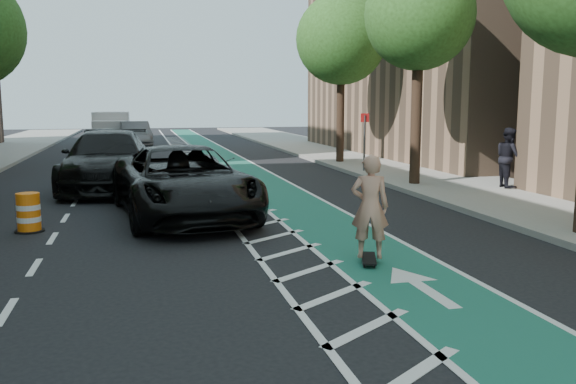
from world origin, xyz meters
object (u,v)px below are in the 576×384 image
object	(u,v)px
skateboarder	(370,207)
suv_far	(108,160)
barrel_a	(29,214)
suv_near	(183,182)

from	to	relation	value
skateboarder	suv_far	world-z (taller)	skateboarder
barrel_a	suv_far	bearing A→B (deg)	77.98
suv_far	barrel_a	size ratio (longest dim) A/B	7.57
skateboarder	suv_far	xyz separation A→B (m)	(-5.05, 11.25, -0.08)
suv_near	suv_far	size ratio (longest dim) A/B	0.97
skateboarder	suv_near	bearing A→B (deg)	-42.07
suv_near	barrel_a	size ratio (longest dim) A/B	7.37
suv_near	suv_far	world-z (taller)	suv_far
barrel_a	skateboarder	bearing A→B (deg)	-34.40
suv_near	barrel_a	distance (m)	3.70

